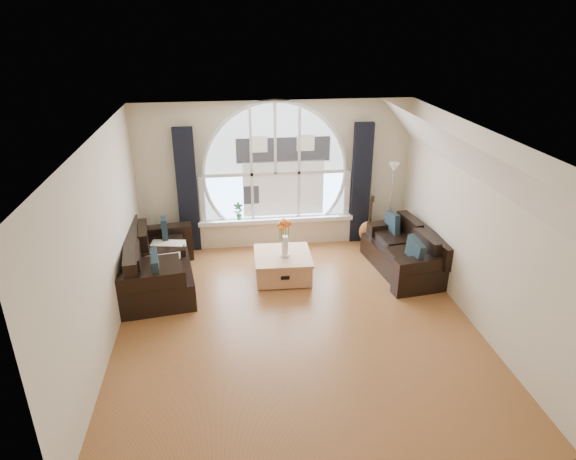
{
  "coord_description": "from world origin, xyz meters",
  "views": [
    {
      "loc": [
        -0.88,
        -5.96,
        4.07
      ],
      "look_at": [
        0.0,
        0.9,
        1.05
      ],
      "focal_mm": 30.97,
      "sensor_mm": 36.0,
      "label": 1
    }
  ],
  "objects_px": {
    "coffee_chest": "(283,265)",
    "potted_plant": "(238,211)",
    "vase_flowers": "(285,234)",
    "sofa_right": "(404,249)",
    "guitar": "(369,221)",
    "floor_lamp": "(391,204)",
    "sofa_left": "(159,263)"
  },
  "relations": [
    {
      "from": "coffee_chest",
      "to": "guitar",
      "type": "height_order",
      "value": "guitar"
    },
    {
      "from": "floor_lamp",
      "to": "vase_flowers",
      "type": "bearing_deg",
      "value": -152.6
    },
    {
      "from": "sofa_left",
      "to": "coffee_chest",
      "type": "height_order",
      "value": "sofa_left"
    },
    {
      "from": "coffee_chest",
      "to": "floor_lamp",
      "type": "xyz_separation_m",
      "value": [
        2.16,
        1.06,
        0.57
      ]
    },
    {
      "from": "sofa_right",
      "to": "vase_flowers",
      "type": "xyz_separation_m",
      "value": [
        -2.05,
        -0.02,
        0.4
      ]
    },
    {
      "from": "floor_lamp",
      "to": "coffee_chest",
      "type": "bearing_deg",
      "value": -153.9
    },
    {
      "from": "coffee_chest",
      "to": "guitar",
      "type": "relative_size",
      "value": 0.87
    },
    {
      "from": "sofa_right",
      "to": "vase_flowers",
      "type": "relative_size",
      "value": 2.46
    },
    {
      "from": "coffee_chest",
      "to": "potted_plant",
      "type": "xyz_separation_m",
      "value": [
        -0.67,
        1.3,
        0.49
      ]
    },
    {
      "from": "vase_flowers",
      "to": "potted_plant",
      "type": "xyz_separation_m",
      "value": [
        -0.7,
        1.35,
        -0.09
      ]
    },
    {
      "from": "sofa_right",
      "to": "guitar",
      "type": "bearing_deg",
      "value": 101.08
    },
    {
      "from": "potted_plant",
      "to": "sofa_left",
      "type": "bearing_deg",
      "value": -135.62
    },
    {
      "from": "sofa_right",
      "to": "guitar",
      "type": "relative_size",
      "value": 1.62
    },
    {
      "from": "sofa_right",
      "to": "coffee_chest",
      "type": "distance_m",
      "value": 2.09
    },
    {
      "from": "vase_flowers",
      "to": "potted_plant",
      "type": "distance_m",
      "value": 1.52
    },
    {
      "from": "coffee_chest",
      "to": "potted_plant",
      "type": "height_order",
      "value": "potted_plant"
    },
    {
      "from": "vase_flowers",
      "to": "potted_plant",
      "type": "relative_size",
      "value": 2.11
    },
    {
      "from": "sofa_right",
      "to": "guitar",
      "type": "distance_m",
      "value": 1.06
    },
    {
      "from": "guitar",
      "to": "potted_plant",
      "type": "height_order",
      "value": "guitar"
    },
    {
      "from": "floor_lamp",
      "to": "guitar",
      "type": "xyz_separation_m",
      "value": [
        -0.42,
        -0.09,
        -0.27
      ]
    },
    {
      "from": "sofa_left",
      "to": "coffee_chest",
      "type": "xyz_separation_m",
      "value": [
        2.01,
        0.0,
        -0.17
      ]
    },
    {
      "from": "sofa_left",
      "to": "coffee_chest",
      "type": "relative_size",
      "value": 2.11
    },
    {
      "from": "sofa_left",
      "to": "vase_flowers",
      "type": "height_order",
      "value": "vase_flowers"
    },
    {
      "from": "guitar",
      "to": "vase_flowers",
      "type": "bearing_deg",
      "value": -132.11
    },
    {
      "from": "sofa_right",
      "to": "vase_flowers",
      "type": "bearing_deg",
      "value": 172.83
    },
    {
      "from": "floor_lamp",
      "to": "sofa_left",
      "type": "bearing_deg",
      "value": -165.7
    },
    {
      "from": "floor_lamp",
      "to": "guitar",
      "type": "bearing_deg",
      "value": -167.68
    },
    {
      "from": "coffee_chest",
      "to": "guitar",
      "type": "bearing_deg",
      "value": 30.86
    },
    {
      "from": "floor_lamp",
      "to": "potted_plant",
      "type": "distance_m",
      "value": 2.84
    },
    {
      "from": "coffee_chest",
      "to": "vase_flowers",
      "type": "height_order",
      "value": "vase_flowers"
    },
    {
      "from": "vase_flowers",
      "to": "sofa_right",
      "type": "bearing_deg",
      "value": 0.51
    },
    {
      "from": "guitar",
      "to": "potted_plant",
      "type": "distance_m",
      "value": 2.44
    }
  ]
}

